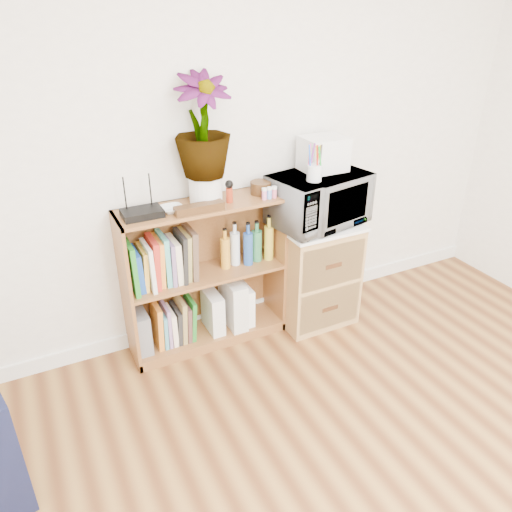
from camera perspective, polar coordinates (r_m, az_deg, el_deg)
skirting_board at (r=3.56m, az=-1.04°, el=-5.95°), size 4.00×0.02×0.10m
bookshelf at (r=3.11m, az=-5.82°, el=-2.27°), size 1.00×0.30×0.95m
wicker_unit at (r=3.41m, az=6.55°, el=-1.86°), size 0.50×0.45×0.70m
microwave at (r=3.18m, az=7.16°, el=6.45°), size 0.65×0.50×0.33m
pen_cup at (r=3.00m, az=6.69°, el=9.43°), size 0.09×0.09×0.10m
small_appliance at (r=3.18m, az=7.70°, el=11.52°), size 0.26×0.22×0.21m
router at (r=2.79m, az=-12.88°, el=4.81°), size 0.22×0.15×0.04m
white_bowl at (r=2.82m, az=-9.60°, el=5.30°), size 0.13×0.13×0.03m
plant_pot at (r=2.91m, az=-5.77°, el=7.61°), size 0.19×0.19×0.16m
potted_plant at (r=2.81m, az=-6.13°, el=14.58°), size 0.32×0.32×0.56m
trinket_box at (r=2.80m, az=-6.49°, el=5.45°), size 0.28×0.07×0.05m
kokeshi_doll at (r=2.91m, az=-3.06°, el=6.96°), size 0.04×0.04×0.09m
wooden_bowl at (r=3.05m, az=0.55°, el=7.82°), size 0.13×0.13×0.07m
paint_jars at (r=2.97m, az=1.53°, el=7.13°), size 0.12×0.04×0.06m
file_box at (r=3.16m, az=-12.97°, el=-8.24°), size 0.08×0.21×0.27m
magazine_holder_left at (r=3.26m, az=-4.95°, el=-6.32°), size 0.09×0.22×0.27m
magazine_holder_mid at (r=3.29m, az=-2.65°, el=-5.30°), size 0.10×0.26×0.33m
magazine_holder_right at (r=3.33m, az=-1.56°, el=-5.46°), size 0.09×0.21×0.27m
cookbooks at (r=2.97m, az=-10.64°, el=-0.56°), size 0.40×0.20×0.31m
liquor_bottles at (r=3.15m, az=-0.35°, el=1.59°), size 0.43×0.07×0.29m
lower_books at (r=3.20m, az=-9.43°, el=-7.45°), size 0.26×0.19×0.29m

